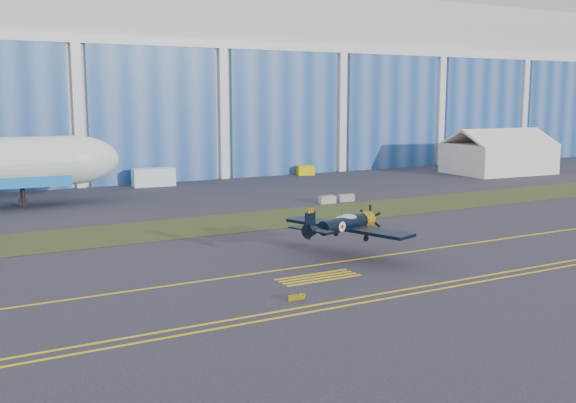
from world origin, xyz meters
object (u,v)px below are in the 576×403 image
tug (306,170)px  shipping_container (154,177)px  tent (499,151)px  warbird (343,224)px

tug → shipping_container: bearing=-161.1°
tent → tug: (-29.66, 13.42, -2.99)m
tent → shipping_container: (-55.86, 11.96, -2.48)m
shipping_container → tug: (26.20, 1.47, -0.51)m
tug → tent: bearing=-8.6°
tent → tug: size_ratio=6.33×
tent → shipping_container: bearing=171.3°
warbird → shipping_container: size_ratio=2.32×
tent → warbird: bearing=-142.8°
warbird → tent: tent is taller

